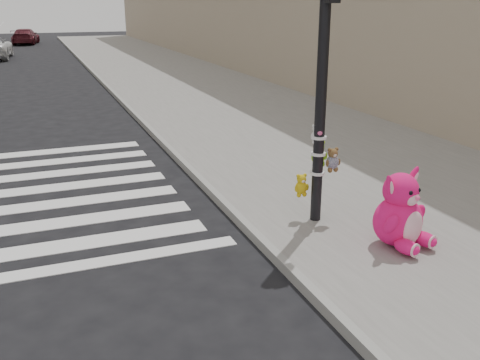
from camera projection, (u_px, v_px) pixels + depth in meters
name	position (u px, v px, depth m)	size (l,w,h in m)	color
ground	(184.00, 324.00, 5.82)	(120.00, 120.00, 0.00)	black
sidewalk_near	(254.00, 114.00, 16.35)	(7.00, 80.00, 0.14)	slate
curb_edge	(142.00, 122.00, 15.17)	(0.12, 80.00, 0.15)	gray
signal_pole	(321.00, 112.00, 7.75)	(0.67, 0.50, 4.00)	black
pink_bunny	(400.00, 215.00, 7.24)	(0.87, 0.96, 1.10)	#FD1572
red_teddy	(412.00, 239.00, 7.36)	(0.12, 0.09, 0.18)	#C03813
car_maroon_near	(25.00, 36.00, 43.24)	(1.72, 4.23, 1.23)	#591924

